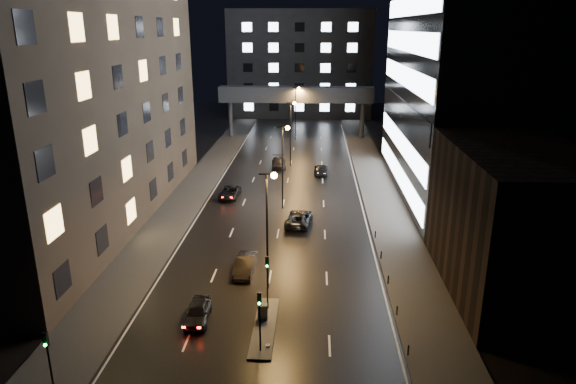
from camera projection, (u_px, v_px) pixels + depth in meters
The scene contains 25 objects.
ground at pixel (288, 180), 73.75m from camera, with size 160.00×160.00×0.00m, color black.
sidewalk_left at pixel (194, 189), 69.60m from camera, with size 5.00×110.00×0.15m, color #383533.
sidewalk_right at pixel (379, 192), 68.36m from camera, with size 5.00×110.00×0.15m, color #383533.
building_left at pixel (65, 37), 53.53m from camera, with size 15.00×48.00×40.00m, color #2D2319.
building_right_low at pixel (514, 222), 41.45m from camera, with size 10.00×18.00×12.00m, color black.
building_right_glass at pixel (493, 14), 61.80m from camera, with size 20.00×36.00×45.00m, color black.
building_far at pixel (300, 64), 125.04m from camera, with size 34.00×14.00×25.00m, color #333335.
skybridge at pixel (296, 95), 99.71m from camera, with size 30.00×3.00×10.00m.
median_island at pixel (265, 327), 37.60m from camera, with size 1.60×8.00×0.15m, color #383533.
traffic_signal_near at pixel (267, 274), 39.04m from camera, with size 0.28×0.34×4.40m.
traffic_signal_far at pixel (260, 312), 33.82m from camera, with size 0.28×0.34×4.40m.
traffic_signal_corner at pixel (48, 354), 29.70m from camera, with size 0.28×0.34×4.40m.
bollard_row at pixel (392, 295), 41.27m from camera, with size 0.12×25.12×0.90m.
streetlight_near at pixel (269, 216), 41.34m from camera, with size 1.45×0.50×10.15m.
streetlight_mid_a at pixel (284, 156), 60.35m from camera, with size 1.45×0.50×10.15m.
streetlight_mid_b at pixel (292, 125), 79.35m from camera, with size 1.45×0.50×10.15m.
streetlight_far at pixel (296, 106), 98.36m from camera, with size 1.45×0.50×10.15m.
car_away_a at pixel (198, 312), 38.33m from camera, with size 1.70×4.22×1.44m, color black.
car_away_b at pixel (245, 265), 45.79m from camera, with size 1.64×4.71×1.55m, color black.
car_away_c at pixel (230, 193), 66.03m from camera, with size 2.29×4.97×1.38m, color black.
car_away_d at pixel (279, 163), 80.17m from camera, with size 2.15×5.28×1.53m, color black.
car_toward_a at pixel (299, 218), 56.96m from camera, with size 2.57×5.57×1.55m, color black.
car_toward_b at pixel (321, 169), 76.75m from camera, with size 2.01×4.95×1.44m, color black.
utility_cabinet at pixel (263, 312), 38.34m from camera, with size 0.73×0.52×1.17m, color #4A494C.
cone_b at pixel (268, 346), 35.08m from camera, with size 0.37×0.37×0.45m, color orange.
Camera 1 is at (3.73, -30.62, 21.03)m, focal length 32.00 mm.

